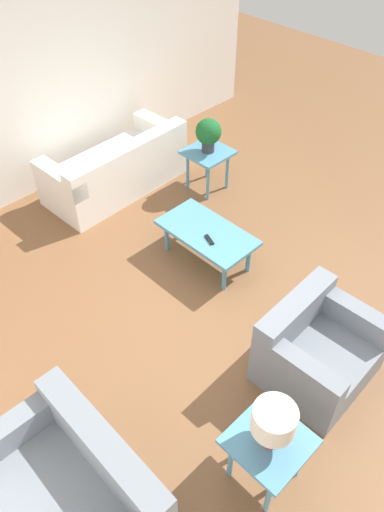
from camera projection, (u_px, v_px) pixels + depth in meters
name	position (u px, v px, depth m)	size (l,w,h in m)	color
ground_plane	(218.00, 302.00, 5.16)	(14.00, 14.00, 0.00)	brown
wall_right	(30.00, 85.00, 5.81)	(0.12, 7.20, 2.70)	white
sofa	(117.00, 169.00, 6.41)	(0.90, 1.86, 0.75)	white
armchair	(315.00, 350.00, 4.35)	(0.85, 0.97, 0.75)	slate
loveseat	(77.00, 491.00, 3.49)	(1.34, 0.85, 0.75)	slate
coffee_table	(207.00, 234.00, 5.37)	(1.08, 0.58, 0.42)	teal
side_table_plant	(208.00, 157.00, 6.31)	(0.54, 0.54, 0.55)	teal
side_table_lamp	(268.00, 446.00, 3.55)	(0.54, 0.54, 0.55)	teal
potted_plant	(208.00, 133.00, 6.07)	(0.32, 0.32, 0.43)	#333338
table_lamp	(274.00, 422.00, 3.31)	(0.31, 0.31, 0.39)	red
remote_control	(209.00, 240.00, 5.22)	(0.16, 0.09, 0.02)	black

